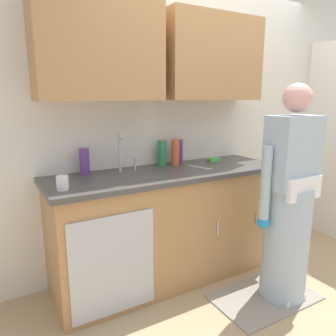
% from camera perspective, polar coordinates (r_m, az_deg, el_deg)
% --- Properties ---
extents(ground_plane, '(9.00, 9.00, 0.00)m').
position_cam_1_polar(ground_plane, '(2.81, 18.32, -21.07)').
color(ground_plane, tan).
extents(kitchen_wall_with_uppers, '(4.80, 0.44, 2.70)m').
position_cam_1_polar(kitchen_wall_with_uppers, '(3.02, 4.09, 11.46)').
color(kitchen_wall_with_uppers, silver).
rests_on(kitchen_wall_with_uppers, ground).
extents(counter_cabinet, '(1.90, 0.62, 0.90)m').
position_cam_1_polar(counter_cabinet, '(2.77, -0.04, -10.44)').
color(counter_cabinet, '#B27F4C').
rests_on(counter_cabinet, ground).
extents(countertop, '(1.96, 0.66, 0.04)m').
position_cam_1_polar(countertop, '(2.62, -0.00, -0.90)').
color(countertop, '#474442').
rests_on(countertop, counter_cabinet).
extents(sink, '(0.50, 0.36, 0.35)m').
position_cam_1_polar(sink, '(2.49, -6.40, -1.57)').
color(sink, '#B7BABF').
rests_on(sink, counter_cabinet).
extents(person_at_sink, '(0.55, 0.34, 1.62)m').
position_cam_1_polar(person_at_sink, '(2.57, 20.47, -7.30)').
color(person_at_sink, white).
rests_on(person_at_sink, ground).
extents(floor_mat, '(0.80, 0.50, 0.01)m').
position_cam_1_polar(floor_mat, '(2.80, 16.64, -20.98)').
color(floor_mat, gray).
rests_on(floor_mat, ground).
extents(bottle_water_short, '(0.08, 0.08, 0.22)m').
position_cam_1_polar(bottle_water_short, '(2.81, -1.06, 2.69)').
color(bottle_water_short, '#2D8C4C').
rests_on(bottle_water_short, countertop).
extents(bottle_dish_liquid, '(0.07, 0.07, 0.23)m').
position_cam_1_polar(bottle_dish_liquid, '(2.82, 1.33, 2.80)').
color(bottle_dish_liquid, '#E05933').
rests_on(bottle_dish_liquid, countertop).
extents(bottle_water_tall, '(0.06, 0.06, 0.21)m').
position_cam_1_polar(bottle_water_tall, '(2.93, 2.03, 3.00)').
color(bottle_water_tall, '#66388C').
rests_on(bottle_water_tall, countertop).
extents(bottle_cleaner_spray, '(0.07, 0.07, 0.20)m').
position_cam_1_polar(bottle_cleaner_spray, '(2.56, -14.56, 1.15)').
color(bottle_cleaner_spray, '#66388C').
rests_on(bottle_cleaner_spray, countertop).
extents(cup_by_sink, '(0.08, 0.08, 0.09)m').
position_cam_1_polar(cup_by_sink, '(2.17, -18.17, -2.53)').
color(cup_by_sink, white).
rests_on(cup_by_sink, countertop).
extents(knife_on_counter, '(0.09, 0.24, 0.01)m').
position_cam_1_polar(knife_on_counter, '(2.74, 5.60, 0.12)').
color(knife_on_counter, silver).
rests_on(knife_on_counter, countertop).
extents(sponge, '(0.11, 0.07, 0.03)m').
position_cam_1_polar(sponge, '(3.04, 8.06, 1.49)').
color(sponge, '#4CBF4C').
rests_on(sponge, countertop).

